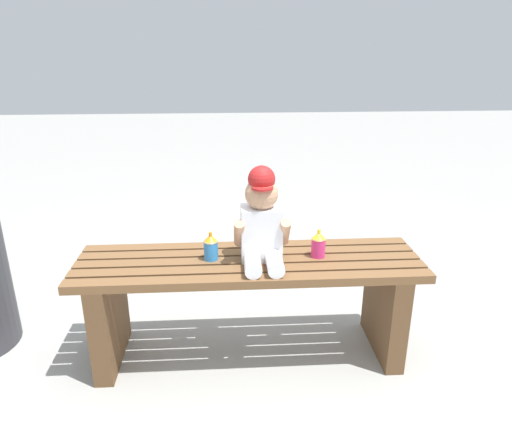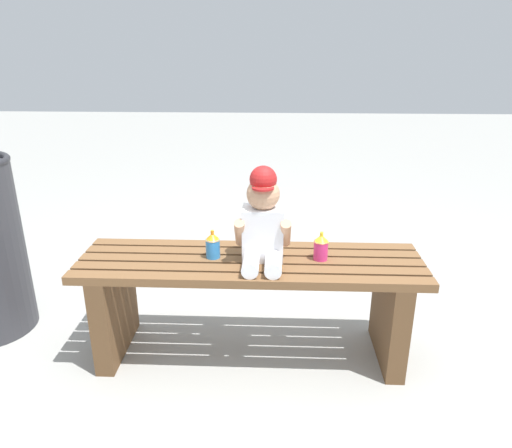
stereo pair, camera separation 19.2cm
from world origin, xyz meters
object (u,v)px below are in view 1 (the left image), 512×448
at_px(sippy_cup_left, 211,247).
at_px(sippy_cup_right, 318,244).
at_px(child_figure, 262,221).
at_px(park_bench, 249,293).

distance_m(sippy_cup_left, sippy_cup_right, 0.46).
distance_m(child_figure, sippy_cup_left, 0.25).
bearing_deg(child_figure, park_bench, 172.37).
bearing_deg(sippy_cup_right, park_bench, -177.51).
height_order(child_figure, sippy_cup_left, child_figure).
xyz_separation_m(child_figure, sippy_cup_right, (0.25, 0.02, -0.12)).
height_order(sippy_cup_left, sippy_cup_right, same).
height_order(park_bench, child_figure, child_figure).
xyz_separation_m(park_bench, sippy_cup_right, (0.30, 0.01, 0.22)).
distance_m(child_figure, sippy_cup_right, 0.27).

